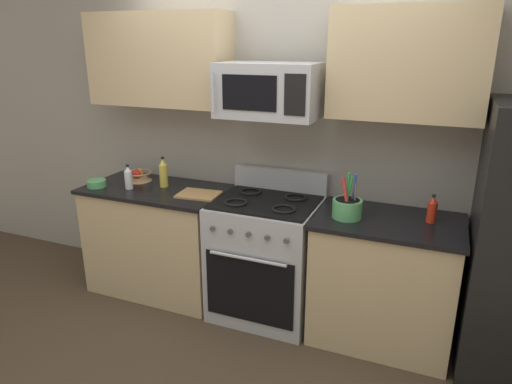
% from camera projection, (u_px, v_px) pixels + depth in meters
% --- Properties ---
extents(ground_plane, '(16.00, 16.00, 0.00)m').
position_uv_depth(ground_plane, '(230.00, 361.00, 3.08)').
color(ground_plane, '#473828').
extents(wall_back, '(8.00, 0.10, 2.60)m').
position_uv_depth(wall_back, '(285.00, 140.00, 3.60)').
color(wall_back, '#9E998E').
rests_on(wall_back, ground).
extents(counter_left, '(1.16, 0.65, 0.91)m').
position_uv_depth(counter_left, '(159.00, 239.00, 3.87)').
color(counter_left, tan).
rests_on(counter_left, ground).
extents(range_oven, '(0.76, 0.70, 1.09)m').
position_uv_depth(range_oven, '(266.00, 256.00, 3.51)').
color(range_oven, '#B2B5BA').
rests_on(range_oven, ground).
extents(counter_right, '(0.97, 0.65, 0.91)m').
position_uv_depth(counter_right, '(383.00, 280.00, 3.20)').
color(counter_right, tan).
rests_on(counter_right, ground).
extents(microwave, '(0.70, 0.44, 0.37)m').
position_uv_depth(microwave, '(269.00, 90.00, 3.15)').
color(microwave, '#B2B5BA').
extents(upper_cabinets_left, '(1.15, 0.34, 0.70)m').
position_uv_depth(upper_cabinets_left, '(159.00, 60.00, 3.58)').
color(upper_cabinets_left, tan).
extents(upper_cabinets_right, '(0.96, 0.34, 0.70)m').
position_uv_depth(upper_cabinets_right, '(408.00, 64.00, 2.90)').
color(upper_cabinets_right, tan).
extents(utensil_crock, '(0.20, 0.20, 0.31)m').
position_uv_depth(utensil_crock, '(347.00, 207.00, 3.08)').
color(utensil_crock, '#59AD66').
rests_on(utensil_crock, counter_right).
extents(fruit_basket, '(0.22, 0.22, 0.11)m').
position_uv_depth(fruit_basket, '(139.00, 175.00, 3.90)').
color(fruit_basket, tan).
rests_on(fruit_basket, counter_left).
extents(cutting_board, '(0.33, 0.26, 0.02)m').
position_uv_depth(cutting_board, '(199.00, 194.00, 3.54)').
color(cutting_board, tan).
rests_on(cutting_board, counter_left).
extents(bottle_oil, '(0.07, 0.07, 0.25)m').
position_uv_depth(bottle_oil, '(163.00, 173.00, 3.72)').
color(bottle_oil, gold).
rests_on(bottle_oil, counter_left).
extents(bottle_hot_sauce, '(0.06, 0.06, 0.19)m').
position_uv_depth(bottle_hot_sauce, '(432.00, 210.00, 2.99)').
color(bottle_hot_sauce, red).
rests_on(bottle_hot_sauce, counter_right).
extents(bottle_vinegar, '(0.06, 0.06, 0.20)m').
position_uv_depth(bottle_vinegar, '(128.00, 178.00, 3.68)').
color(bottle_vinegar, silver).
rests_on(bottle_vinegar, counter_left).
extents(prep_bowl, '(0.15, 0.15, 0.06)m').
position_uv_depth(prep_bowl, '(96.00, 183.00, 3.74)').
color(prep_bowl, '#59AD66').
rests_on(prep_bowl, counter_left).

